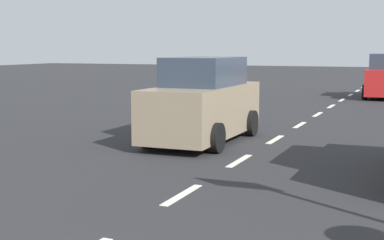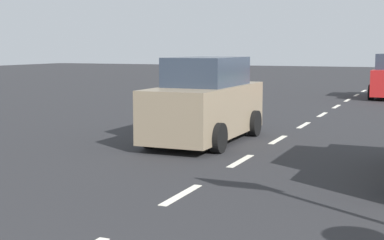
# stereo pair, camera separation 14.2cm
# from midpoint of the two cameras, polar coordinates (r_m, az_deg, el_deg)

# --- Properties ---
(ground_plane) EXTENTS (96.00, 96.00, 0.00)m
(ground_plane) POSITION_cam_midpoint_polar(r_m,az_deg,el_deg) (23.92, 14.30, 1.35)
(ground_plane) COLOR #28282B
(lane_center_line) EXTENTS (0.14, 46.40, 0.01)m
(lane_center_line) POSITION_cam_midpoint_polar(r_m,az_deg,el_deg) (28.06, 15.63, 2.15)
(lane_center_line) COLOR silver
(lane_center_line) RESTS_ON ground
(car_oncoming_lead) EXTENTS (1.92, 4.37, 2.09)m
(car_oncoming_lead) POSITION_cam_midpoint_polar(r_m,az_deg,el_deg) (14.35, 1.64, 1.72)
(car_oncoming_lead) COLOR gray
(car_oncoming_lead) RESTS_ON ground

